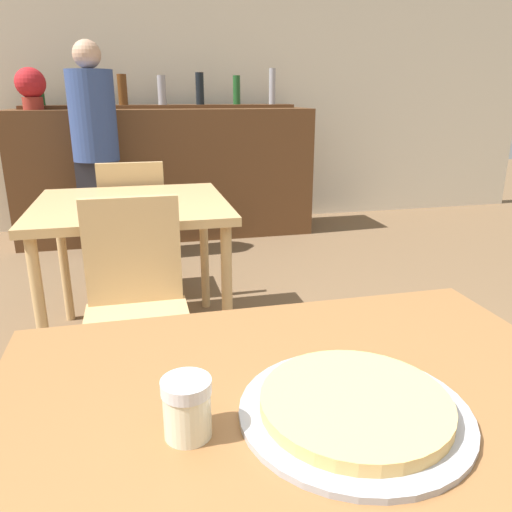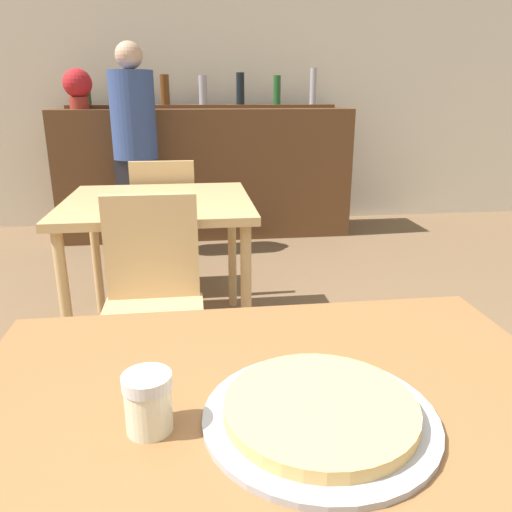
{
  "view_description": "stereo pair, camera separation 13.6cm",
  "coord_description": "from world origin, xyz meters",
  "px_view_note": "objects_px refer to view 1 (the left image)",
  "views": [
    {
      "loc": [
        -0.27,
        -0.71,
        1.27
      ],
      "look_at": [
        0.03,
        0.55,
        0.85
      ],
      "focal_mm": 35.0,
      "sensor_mm": 36.0,
      "label": 1
    },
    {
      "loc": [
        -0.14,
        -0.73,
        1.27
      ],
      "look_at": [
        0.03,
        0.55,
        0.85
      ],
      "focal_mm": 35.0,
      "sensor_mm": 36.0,
      "label": 2
    }
  ],
  "objects_px": {
    "chair_far_side_front": "(136,297)",
    "person_standing": "(96,147)",
    "chair_far_side_back": "(134,222)",
    "pizza_tray": "(355,407)",
    "potted_plant": "(31,86)",
    "cheese_shaker": "(187,407)"
  },
  "relations": [
    {
      "from": "chair_far_side_front",
      "to": "chair_far_side_back",
      "type": "xyz_separation_m",
      "value": [
        0.0,
        1.23,
        0.0
      ]
    },
    {
      "from": "potted_plant",
      "to": "person_standing",
      "type": "bearing_deg",
      "value": -47.09
    },
    {
      "from": "chair_far_side_back",
      "to": "potted_plant",
      "type": "bearing_deg",
      "value": -62.89
    },
    {
      "from": "pizza_tray",
      "to": "potted_plant",
      "type": "height_order",
      "value": "potted_plant"
    },
    {
      "from": "cheese_shaker",
      "to": "potted_plant",
      "type": "height_order",
      "value": "potted_plant"
    },
    {
      "from": "chair_far_side_back",
      "to": "pizza_tray",
      "type": "bearing_deg",
      "value": 98.67
    },
    {
      "from": "chair_far_side_front",
      "to": "potted_plant",
      "type": "height_order",
      "value": "potted_plant"
    },
    {
      "from": "cheese_shaker",
      "to": "chair_far_side_front",
      "type": "bearing_deg",
      "value": 94.32
    },
    {
      "from": "chair_far_side_front",
      "to": "person_standing",
      "type": "height_order",
      "value": "person_standing"
    },
    {
      "from": "chair_far_side_front",
      "to": "person_standing",
      "type": "xyz_separation_m",
      "value": [
        -0.25,
        2.15,
        0.37
      ]
    },
    {
      "from": "potted_plant",
      "to": "cheese_shaker",
      "type": "bearing_deg",
      "value": -77.86
    },
    {
      "from": "chair_far_side_front",
      "to": "potted_plant",
      "type": "xyz_separation_m",
      "value": [
        -0.74,
        2.68,
        0.81
      ]
    },
    {
      "from": "pizza_tray",
      "to": "chair_far_side_back",
      "type": "bearing_deg",
      "value": 98.67
    },
    {
      "from": "chair_far_side_front",
      "to": "cheese_shaker",
      "type": "relative_size",
      "value": 8.87
    },
    {
      "from": "chair_far_side_front",
      "to": "person_standing",
      "type": "distance_m",
      "value": 2.19
    },
    {
      "from": "person_standing",
      "to": "chair_far_side_front",
      "type": "bearing_deg",
      "value": -83.39
    },
    {
      "from": "pizza_tray",
      "to": "person_standing",
      "type": "distance_m",
      "value": 3.41
    },
    {
      "from": "chair_far_side_front",
      "to": "pizza_tray",
      "type": "distance_m",
      "value": 1.28
    },
    {
      "from": "person_standing",
      "to": "potted_plant",
      "type": "distance_m",
      "value": 0.85
    },
    {
      "from": "chair_far_side_back",
      "to": "cheese_shaker",
      "type": "xyz_separation_m",
      "value": [
        0.09,
        -2.41,
        0.29
      ]
    },
    {
      "from": "chair_far_side_front",
      "to": "cheese_shaker",
      "type": "bearing_deg",
      "value": -85.68
    },
    {
      "from": "chair_far_side_front",
      "to": "potted_plant",
      "type": "relative_size",
      "value": 2.71
    }
  ]
}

